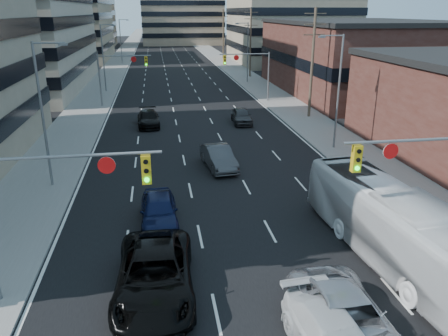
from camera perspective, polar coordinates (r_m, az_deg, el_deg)
name	(u,v)px	position (r m, az deg, el deg)	size (l,w,h in m)	color
road_surface	(166,48)	(137.80, -7.54, 15.27)	(18.00, 300.00, 0.02)	black
sidewalk_left	(128,48)	(137.98, -12.49, 15.02)	(5.00, 300.00, 0.15)	slate
sidewalk_right	(204,47)	(138.57, -2.61, 15.47)	(5.00, 300.00, 0.15)	slate
office_left_far	(61,23)	(109.30, -20.52, 17.29)	(20.00, 30.00, 16.00)	gray
storefront_right_mid	(360,59)	(63.92, 17.31, 13.48)	(20.00, 30.00, 9.00)	#472119
office_right_far	(287,29)	(99.60, 8.28, 17.57)	(22.00, 28.00, 14.00)	gray
bg_block_left	(72,13)	(149.35, -19.24, 18.58)	(24.00, 24.00, 20.00)	#ADA089
bg_block_right	(270,27)	(141.95, 6.02, 17.88)	(22.00, 22.00, 12.00)	gray
signal_near_left	(54,196)	(17.04, -21.30, -3.38)	(6.59, 0.33, 6.00)	slate
signal_near_right	(431,174)	(19.92, 25.43, -0.66)	(6.59, 0.33, 6.00)	slate
signal_far_left	(119,69)	(52.88, -13.50, 12.43)	(6.09, 0.33, 6.00)	slate
signal_far_right	(250,67)	(53.91, 3.42, 13.06)	(6.09, 0.33, 6.00)	slate
utility_pole_block	(312,62)	(46.38, 11.47, 13.45)	(2.20, 0.28, 11.00)	#4C3D2D
utility_pole_midblock	(250,42)	(75.18, 3.48, 16.11)	(2.20, 0.28, 11.00)	#4C3D2D
utility_pole_distant	(223,33)	(104.65, -0.11, 17.19)	(2.20, 0.28, 11.00)	#4C3D2D
streetlight_left_near	(44,109)	(28.72, -22.41, 7.12)	(2.03, 0.22, 9.00)	slate
streetlight_left_mid	(104,55)	(62.96, -15.39, 14.08)	(2.03, 0.22, 9.00)	slate
streetlight_left_far	(121,39)	(97.74, -13.27, 16.08)	(2.03, 0.22, 9.00)	slate
streetlight_right_near	(337,87)	(35.65, 14.54, 10.20)	(2.03, 0.22, 9.00)	slate
streetlight_right_far	(247,50)	(68.99, 2.98, 15.18)	(2.03, 0.22, 9.00)	slate
black_pickup	(155,275)	(17.79, -9.03, -13.64)	(3.01, 6.53, 1.81)	black
silver_suv	(347,320)	(16.13, 15.76, -18.59)	(2.73, 5.92, 1.64)	#ABABAF
transit_bus	(394,226)	(20.88, 21.31, -7.10)	(2.80, 11.99, 3.34)	silver
sedan_blue	(159,210)	(23.21, -8.51, -5.48)	(1.90, 4.73, 1.61)	#0D1435
sedan_grey_center	(219,157)	(31.13, -0.71, 1.41)	(1.69, 4.86, 1.60)	#3A3A3D
sedan_black_far	(148,119)	(43.47, -9.85, 6.38)	(2.07, 5.08, 1.47)	black
sedan_grey_right	(242,116)	(43.94, 2.31, 6.83)	(1.79, 4.45, 1.52)	#303032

